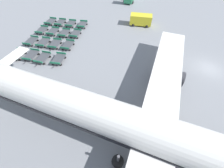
{
  "coord_description": "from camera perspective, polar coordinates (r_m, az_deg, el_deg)",
  "views": [
    {
      "loc": [
        20.2,
        -10.18,
        15.41
      ],
      "look_at": [
        9.16,
        -13.65,
        1.62
      ],
      "focal_mm": 22.0,
      "sensor_mm": 36.0,
      "label": 1
    }
  ],
  "objects": [
    {
      "name": "baggage_dolly_row_mid_a_col_b",
      "position": [
        33.18,
        -23.36,
        19.38
      ],
      "size": [
        3.48,
        2.01,
        0.92
      ],
      "color": "#424449",
      "rests_on": "ground_plane"
    },
    {
      "name": "baggage_dolly_row_far_col_c",
      "position": [
        27.86,
        -17.92,
        15.12
      ],
      "size": [
        3.47,
        1.99,
        0.92
      ],
      "color": "#424449",
      "rests_on": "ground_plane"
    },
    {
      "name": "baggage_dolly_row_mid_a_col_c",
      "position": [
        30.32,
        -26.63,
        15.19
      ],
      "size": [
        3.49,
        2.06,
        0.92
      ],
      "color": "#424449",
      "rests_on": "ground_plane"
    },
    {
      "name": "baggage_dolly_row_near_col_a",
      "position": [
        37.51,
        -24.18,
        22.6
      ],
      "size": [
        3.45,
        1.93,
        0.92
      ],
      "color": "#424449",
      "rests_on": "ground_plane"
    },
    {
      "name": "baggage_dolly_row_mid_b_col_c",
      "position": [
        28.99,
        -22.63,
        15.1
      ],
      "size": [
        3.49,
        2.09,
        0.92
      ],
      "color": "#424449",
      "rests_on": "ground_plane"
    },
    {
      "name": "baggage_dolly_row_far_col_b",
      "position": [
        30.94,
        -14.94,
        19.53
      ],
      "size": [
        3.47,
        2.01,
        0.92
      ],
      "color": "#424449",
      "rests_on": "ground_plane"
    },
    {
      "name": "baggage_dolly_row_near_col_b",
      "position": [
        34.63,
        -27.12,
        19.28
      ],
      "size": [
        3.49,
        2.07,
        0.92
      ],
      "color": "#424449",
      "rests_on": "ground_plane"
    },
    {
      "name": "baggage_dolly_row_near_col_d",
      "position": [
        29.35,
        -34.48,
        10.1
      ],
      "size": [
        3.49,
        2.1,
        0.92
      ],
      "color": "#424449",
      "rests_on": "ground_plane"
    },
    {
      "name": "stand_guidance_stripe",
      "position": [
        17.66,
        -16.03,
        -14.37
      ],
      "size": [
        1.6,
        21.62,
        0.01
      ],
      "color": "white",
      "rests_on": "ground_plane"
    },
    {
      "name": "baggage_dolly_row_mid_a_col_d",
      "position": [
        27.92,
        -30.54,
        10.24
      ],
      "size": [
        3.47,
        2.01,
        0.92
      ],
      "color": "#424449",
      "rests_on": "ground_plane"
    },
    {
      "name": "airplane",
      "position": [
        13.63,
        22.73,
        -20.47
      ],
      "size": [
        37.72,
        47.28,
        12.62
      ],
      "color": "white",
      "rests_on": "ground_plane"
    },
    {
      "name": "ground_plane",
      "position": [
        27.37,
        35.34,
        5.27
      ],
      "size": [
        500.0,
        500.0,
        0.0
      ],
      "primitive_type": "plane",
      "color": "gray"
    },
    {
      "name": "service_van",
      "position": [
        34.48,
        11.87,
        24.74
      ],
      "size": [
        3.01,
        4.89,
        2.24
      ],
      "color": "yellow",
      "rests_on": "ground_plane"
    },
    {
      "name": "baggage_dolly_row_mid_b_col_a",
      "position": [
        35.04,
        -16.77,
        22.86
      ],
      "size": [
        3.49,
        2.06,
        0.92
      ],
      "color": "#424449",
      "rests_on": "ground_plane"
    },
    {
      "name": "baggage_dolly_row_near_col_c",
      "position": [
        31.8,
        -30.58,
        15.07
      ],
      "size": [
        3.46,
        1.97,
        0.92
      ],
      "color": "#424449",
      "rests_on": "ground_plane"
    },
    {
      "name": "baggage_dolly_row_mid_b_col_b",
      "position": [
        31.82,
        -19.26,
        19.35
      ],
      "size": [
        3.49,
        2.06,
        0.92
      ],
      "color": "#424449",
      "rests_on": "ground_plane"
    },
    {
      "name": "baggage_dolly_row_far_col_d",
      "position": [
        25.04,
        -21.31,
        9.6
      ],
      "size": [
        3.49,
        2.11,
        0.92
      ],
      "color": "#424449",
      "rests_on": "ground_plane"
    },
    {
      "name": "baggage_dolly_row_mid_b_col_d",
      "position": [
        26.37,
        -26.84,
        9.64
      ],
      "size": [
        3.44,
        1.92,
        0.92
      ],
      "color": "#424449",
      "rests_on": "ground_plane"
    },
    {
      "name": "baggage_dolly_row_mid_a_col_a",
      "position": [
        36.25,
        -20.65,
        22.78
      ],
      "size": [
        3.47,
        2.0,
        0.92
      ],
      "color": "#424449",
      "rests_on": "ground_plane"
    },
    {
      "name": "baggage_dolly_row_far_col_a",
      "position": [
        34.06,
        -12.21,
        22.97
      ],
      "size": [
        3.5,
        2.12,
        0.92
      ],
      "color": "#424449",
      "rests_on": "ground_plane"
    }
  ]
}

